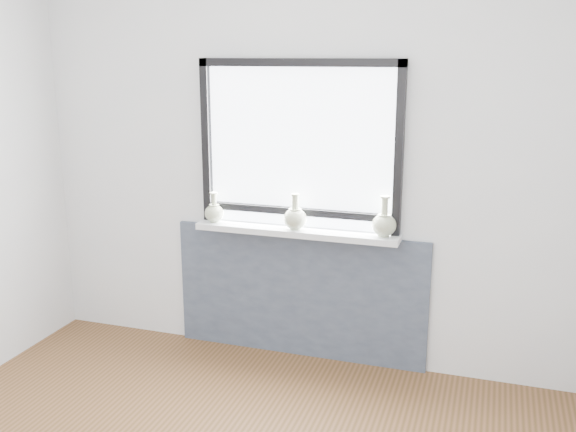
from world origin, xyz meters
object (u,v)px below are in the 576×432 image
(vase_c, at_px, (384,223))
(vase_a, at_px, (214,212))
(vase_b, at_px, (295,217))
(windowsill, at_px, (296,231))

(vase_c, bearing_deg, vase_a, -179.63)
(vase_a, distance_m, vase_b, 0.56)
(windowsill, relative_size, vase_b, 5.76)
(vase_c, bearing_deg, vase_b, -178.24)
(windowsill, distance_m, vase_a, 0.57)
(vase_a, bearing_deg, windowsill, 0.87)
(vase_a, bearing_deg, vase_b, -1.00)
(vase_b, xyz_separation_m, vase_c, (0.56, 0.02, 0.00))
(vase_a, relative_size, vase_c, 0.79)
(windowsill, relative_size, vase_c, 5.28)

